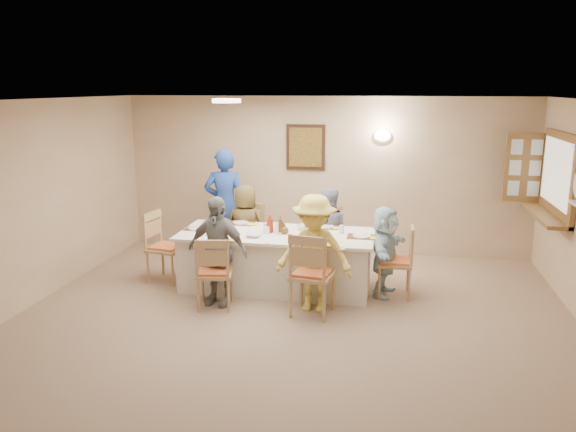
% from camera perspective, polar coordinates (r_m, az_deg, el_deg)
% --- Properties ---
extents(ground, '(7.00, 7.00, 0.00)m').
position_cam_1_polar(ground, '(6.09, -0.58, -12.74)').
color(ground, '#90725A').
extents(room_walls, '(7.00, 7.00, 7.00)m').
position_cam_1_polar(room_walls, '(5.59, -0.62, 1.36)').
color(room_walls, tan).
rests_on(room_walls, ground).
extents(wall_picture, '(0.62, 0.05, 0.72)m').
position_cam_1_polar(wall_picture, '(8.99, 1.80, 7.00)').
color(wall_picture, black).
rests_on(wall_picture, room_walls).
extents(wall_sconce, '(0.26, 0.09, 0.18)m').
position_cam_1_polar(wall_sconce, '(8.85, 9.56, 8.03)').
color(wall_sconce, white).
rests_on(wall_sconce, room_walls).
extents(ceiling_light, '(0.36, 0.36, 0.05)m').
position_cam_1_polar(ceiling_light, '(7.18, -6.27, 11.56)').
color(ceiling_light, white).
rests_on(ceiling_light, room_walls).
extents(serving_hatch, '(0.06, 1.50, 1.15)m').
position_cam_1_polar(serving_hatch, '(8.15, 25.78, 3.65)').
color(serving_hatch, brown).
rests_on(serving_hatch, room_walls).
extents(hatch_sill, '(0.30, 1.50, 0.05)m').
position_cam_1_polar(hatch_sill, '(8.21, 24.61, 0.09)').
color(hatch_sill, brown).
rests_on(hatch_sill, room_walls).
extents(shutter_door, '(0.55, 0.04, 1.00)m').
position_cam_1_polar(shutter_door, '(8.82, 22.90, 4.55)').
color(shutter_door, brown).
rests_on(shutter_door, room_walls).
extents(dining_table, '(2.56, 1.08, 0.76)m').
position_cam_1_polar(dining_table, '(7.51, -1.18, -4.53)').
color(dining_table, white).
rests_on(dining_table, ground).
extents(chair_back_left, '(0.53, 0.53, 0.95)m').
position_cam_1_polar(chair_back_left, '(8.36, -4.10, -2.03)').
color(chair_back_left, tan).
rests_on(chair_back_left, ground).
extents(chair_back_right, '(0.49, 0.49, 0.94)m').
position_cam_1_polar(chair_back_right, '(8.15, 4.10, -2.48)').
color(chair_back_right, tan).
rests_on(chair_back_right, ground).
extents(chair_front_left, '(0.51, 0.51, 0.91)m').
position_cam_1_polar(chair_front_left, '(6.90, -7.45, -5.59)').
color(chair_front_left, tan).
rests_on(chair_front_left, ground).
extents(chair_front_right, '(0.56, 0.56, 1.02)m').
position_cam_1_polar(chair_front_right, '(6.62, 2.52, -5.79)').
color(chair_front_right, tan).
rests_on(chair_front_right, ground).
extents(chair_left_end, '(0.53, 0.53, 0.98)m').
position_cam_1_polar(chair_left_end, '(7.93, -12.24, -3.06)').
color(chair_left_end, tan).
rests_on(chair_left_end, ground).
extents(chair_right_end, '(0.45, 0.45, 0.93)m').
position_cam_1_polar(chair_right_end, '(7.34, 10.79, -4.49)').
color(chair_right_end, tan).
rests_on(chair_right_end, ground).
extents(diner_back_left, '(0.70, 0.52, 1.27)m').
position_cam_1_polar(diner_back_left, '(8.21, -4.33, -1.18)').
color(diner_back_left, brown).
rests_on(diner_back_left, ground).
extents(diner_back_right, '(0.77, 0.68, 1.26)m').
position_cam_1_polar(diner_back_right, '(7.99, 4.02, -1.60)').
color(diner_back_right, '#868BB1').
rests_on(diner_back_right, ground).
extents(diner_front_left, '(0.93, 0.65, 1.36)m').
position_cam_1_polar(diner_front_left, '(6.94, -7.20, -3.52)').
color(diner_front_left, gray).
rests_on(diner_front_left, ground).
extents(diner_front_right, '(0.98, 0.64, 1.42)m').
position_cam_1_polar(diner_front_right, '(6.67, 2.68, -3.84)').
color(diner_front_right, '#F7DD5A').
rests_on(diner_front_right, ground).
extents(diner_right_end, '(1.22, 0.77, 1.17)m').
position_cam_1_polar(diner_right_end, '(7.30, 9.81, -3.54)').
color(diner_right_end, '#C1E5F2').
rests_on(diner_right_end, ground).
extents(caregiver, '(0.81, 0.69, 1.73)m').
position_cam_1_polar(caregiver, '(8.72, -6.42, 1.16)').
color(caregiver, '#214299').
rests_on(caregiver, ground).
extents(placemat_fl, '(0.35, 0.26, 0.01)m').
position_cam_1_polar(placemat_fl, '(7.15, -6.59, -2.31)').
color(placemat_fl, '#472B19').
rests_on(placemat_fl, dining_table).
extents(plate_fl, '(0.23, 0.23, 0.01)m').
position_cam_1_polar(plate_fl, '(7.15, -6.60, -2.23)').
color(plate_fl, white).
rests_on(plate_fl, dining_table).
extents(napkin_fl, '(0.14, 0.14, 0.01)m').
position_cam_1_polar(napkin_fl, '(7.06, -5.31, -2.44)').
color(napkin_fl, yellow).
rests_on(napkin_fl, dining_table).
extents(placemat_fr, '(0.37, 0.27, 0.01)m').
position_cam_1_polar(placemat_fr, '(6.90, 2.98, -2.81)').
color(placemat_fr, '#472B19').
rests_on(placemat_fr, dining_table).
extents(plate_fr, '(0.24, 0.24, 0.02)m').
position_cam_1_polar(plate_fr, '(6.90, 2.98, -2.73)').
color(plate_fr, white).
rests_on(plate_fr, dining_table).
extents(napkin_fr, '(0.14, 0.14, 0.01)m').
position_cam_1_polar(napkin_fr, '(6.83, 4.42, -2.93)').
color(napkin_fr, yellow).
rests_on(napkin_fr, dining_table).
extents(placemat_bl, '(0.37, 0.28, 0.01)m').
position_cam_1_polar(placemat_bl, '(7.93, -4.82, -0.73)').
color(placemat_bl, '#472B19').
rests_on(placemat_bl, dining_table).
extents(plate_bl, '(0.22, 0.22, 0.01)m').
position_cam_1_polar(plate_bl, '(7.93, -4.82, -0.66)').
color(plate_bl, white).
rests_on(plate_bl, dining_table).
extents(napkin_bl, '(0.14, 0.14, 0.01)m').
position_cam_1_polar(napkin_bl, '(7.84, -3.65, -0.83)').
color(napkin_bl, yellow).
rests_on(napkin_bl, dining_table).
extents(placemat_br, '(0.37, 0.27, 0.01)m').
position_cam_1_polar(placemat_br, '(7.71, 3.82, -1.13)').
color(placemat_br, '#472B19').
rests_on(placemat_br, dining_table).
extents(plate_br, '(0.23, 0.23, 0.01)m').
position_cam_1_polar(plate_br, '(7.71, 3.82, -1.05)').
color(plate_br, white).
rests_on(plate_br, dining_table).
extents(napkin_br, '(0.13, 0.13, 0.01)m').
position_cam_1_polar(napkin_br, '(7.64, 5.11, -1.22)').
color(napkin_br, yellow).
rests_on(napkin_br, dining_table).
extents(placemat_le, '(0.33, 0.24, 0.01)m').
position_cam_1_polar(placemat_le, '(7.69, -9.24, -1.30)').
color(placemat_le, '#472B19').
rests_on(placemat_le, dining_table).
extents(plate_le, '(0.24, 0.24, 0.01)m').
position_cam_1_polar(plate_le, '(7.69, -9.24, -1.23)').
color(plate_le, white).
rests_on(plate_le, dining_table).
extents(napkin_le, '(0.15, 0.15, 0.01)m').
position_cam_1_polar(napkin_le, '(7.59, -8.09, -1.40)').
color(napkin_le, yellow).
rests_on(napkin_le, dining_table).
extents(placemat_re, '(0.37, 0.27, 0.01)m').
position_cam_1_polar(placemat_re, '(7.26, 7.50, -2.10)').
color(placemat_re, '#472B19').
rests_on(placemat_re, dining_table).
extents(plate_re, '(0.23, 0.23, 0.01)m').
position_cam_1_polar(plate_re, '(7.26, 7.50, -2.03)').
color(plate_re, white).
rests_on(plate_re, dining_table).
extents(napkin_re, '(0.15, 0.15, 0.01)m').
position_cam_1_polar(napkin_re, '(7.21, 8.91, -2.21)').
color(napkin_re, yellow).
rests_on(napkin_re, dining_table).
extents(teacup_a, '(0.16, 0.16, 0.08)m').
position_cam_1_polar(teacup_a, '(7.34, -7.99, -1.67)').
color(teacup_a, white).
rests_on(teacup_a, dining_table).
extents(teacup_b, '(0.14, 0.14, 0.09)m').
position_cam_1_polar(teacup_b, '(7.79, 2.29, -0.65)').
color(teacup_b, white).
rests_on(teacup_b, dining_table).
extents(bowl_a, '(0.23, 0.23, 0.05)m').
position_cam_1_polar(bowl_a, '(7.22, -3.48, -1.94)').
color(bowl_a, white).
rests_on(bowl_a, dining_table).
extents(bowl_b, '(0.32, 0.32, 0.06)m').
position_cam_1_polar(bowl_b, '(7.58, 1.68, -1.13)').
color(bowl_b, white).
rests_on(bowl_b, dining_table).
extents(condiment_ketchup, '(0.12, 0.12, 0.25)m').
position_cam_1_polar(condiment_ketchup, '(7.40, -1.84, -0.75)').
color(condiment_ketchup, '#A7210E').
rests_on(condiment_ketchup, dining_table).
extents(condiment_brown, '(0.13, 0.13, 0.21)m').
position_cam_1_polar(condiment_brown, '(7.44, -0.77, -0.83)').
color(condiment_brown, brown).
rests_on(condiment_brown, dining_table).
extents(condiment_malt, '(0.11, 0.11, 0.13)m').
position_cam_1_polar(condiment_malt, '(7.34, -0.34, -1.31)').
color(condiment_malt, brown).
rests_on(condiment_malt, dining_table).
extents(drinking_glass, '(0.07, 0.07, 0.11)m').
position_cam_1_polar(drinking_glass, '(7.47, -2.24, -1.16)').
color(drinking_glass, silver).
rests_on(drinking_glass, dining_table).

